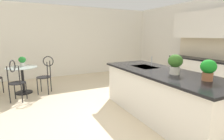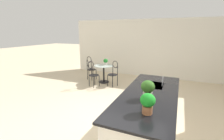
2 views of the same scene
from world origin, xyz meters
TOP-DOWN VIEW (x-y plane):
  - ground_plane at (0.00, 0.00)m, footprint 40.00×40.00m
  - wall_left_window at (-4.26, 0.00)m, footprint 0.12×7.80m
  - kitchen_island at (0.30, 0.85)m, footprint 2.80×1.06m
  - bistro_table at (-2.53, -1.58)m, footprint 0.80×0.80m
  - chair_near_window at (-2.72, -2.33)m, footprint 0.47×0.52m
  - chair_by_island at (-1.85, -1.72)m, footprint 0.52×0.49m
  - chair_toward_desk at (-2.23, -1.00)m, footprint 0.50×0.52m
  - sink_faucet at (-0.25, 1.03)m, footprint 0.02×0.02m
  - potted_plant_on_table at (-2.67, -1.55)m, footprint 0.19×0.19m
  - potted_plant_counter_near at (0.60, 0.85)m, footprint 0.25×0.25m
  - potted_plant_counter_far at (1.15, 0.96)m, footprint 0.23×0.23m

SIDE VIEW (x-z plane):
  - ground_plane at x=0.00m, z-range 0.00..0.00m
  - bistro_table at x=-2.53m, z-range 0.08..0.82m
  - kitchen_island at x=0.30m, z-range 0.00..0.92m
  - chair_near_window at x=-2.72m, z-range 0.05..1.09m
  - chair_by_island at x=-1.85m, z-range 0.05..1.09m
  - chair_toward_desk at x=-2.23m, z-range 0.05..1.09m
  - potted_plant_on_table at x=-2.67m, z-range 0.76..1.03m
  - sink_faucet at x=-0.25m, z-range 0.92..1.14m
  - potted_plant_counter_far at x=1.15m, z-range 0.94..1.26m
  - potted_plant_counter_near at x=0.60m, z-range 0.95..1.30m
  - wall_left_window at x=-4.26m, z-range 0.00..2.70m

